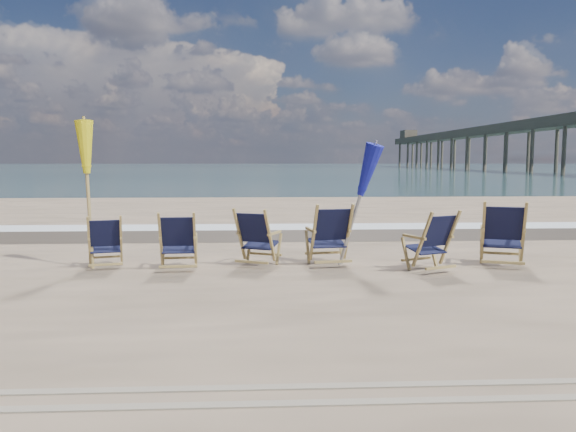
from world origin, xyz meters
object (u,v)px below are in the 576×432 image
object	(u,v)px
fishing_pier	(524,140)
umbrella_blue	(356,172)
beach_chair_2	(270,238)
beach_chair_4	(450,240)
beach_chair_0	(121,241)
beach_chair_1	(195,241)
umbrella_yellow	(87,155)
beach_chair_3	(349,235)
beach_chair_5	(524,235)

from	to	relation	value
fishing_pier	umbrella_blue	bearing A→B (deg)	-117.34
beach_chair_2	beach_chair_4	xyz separation A→B (m)	(2.85, -0.39, 0.00)
beach_chair_0	umbrella_blue	size ratio (longest dim) A/B	0.42
beach_chair_1	umbrella_blue	world-z (taller)	umbrella_blue
fishing_pier	umbrella_yellow	bearing A→B (deg)	-120.07
beach_chair_3	beach_chair_4	world-z (taller)	beach_chair_3
beach_chair_2	umbrella_blue	distance (m)	1.77
beach_chair_0	beach_chair_2	size ratio (longest dim) A/B	0.90
beach_chair_3	fishing_pier	bearing A→B (deg)	-126.54
beach_chair_3	umbrella_blue	size ratio (longest dim) A/B	0.51
beach_chair_2	fishing_pier	xyz separation A→B (m)	(38.27, 71.34, 4.16)
beach_chair_1	beach_chair_4	distance (m)	4.05
beach_chair_2	beach_chair_5	xyz separation A→B (m)	(4.10, -0.29, 0.06)
beach_chair_0	beach_chair_2	world-z (taller)	beach_chair_2
beach_chair_5	fishing_pier	bearing A→B (deg)	-95.90
beach_chair_4	umbrella_yellow	bearing A→B (deg)	-28.94
beach_chair_3	umbrella_blue	world-z (taller)	umbrella_blue
beach_chair_0	umbrella_yellow	xyz separation A→B (m)	(-0.51, 0.04, 1.40)
beach_chair_5	fishing_pier	distance (m)	79.47
beach_chair_3	beach_chair_0	bearing A→B (deg)	-9.43
beach_chair_1	umbrella_yellow	xyz separation A→B (m)	(-1.74, 0.34, 1.36)
beach_chair_3	fishing_pier	xyz separation A→B (m)	(36.97, 71.25, 4.12)
beach_chair_2	beach_chair_5	distance (m)	4.11
umbrella_blue	fishing_pier	bearing A→B (deg)	62.66
fishing_pier	beach_chair_0	bearing A→B (deg)	-119.74
umbrella_yellow	fishing_pier	size ratio (longest dim) A/B	0.02
beach_chair_4	beach_chair_5	xyz separation A→B (m)	(1.25, 0.11, 0.06)
beach_chair_4	beach_chair_0	bearing A→B (deg)	-28.99
beach_chair_0	fishing_pier	xyz separation A→B (m)	(40.70, 71.23, 4.21)
beach_chair_1	beach_chair_5	size ratio (longest dim) A/B	0.86
beach_chair_0	beach_chair_1	distance (m)	1.26
umbrella_blue	beach_chair_5	bearing A→B (deg)	-7.33
umbrella_blue	beach_chair_1	bearing A→B (deg)	-174.80
beach_chair_3	fishing_pier	world-z (taller)	fishing_pier
beach_chair_1	beach_chair_5	world-z (taller)	beach_chair_5
beach_chair_2	umbrella_blue	size ratio (longest dim) A/B	0.47
beach_chair_0	umbrella_blue	world-z (taller)	umbrella_blue
beach_chair_2	beach_chair_0	bearing A→B (deg)	21.10
beach_chair_4	beach_chair_5	size ratio (longest dim) A/B	0.89
beach_chair_0	beach_chair_5	world-z (taller)	beach_chair_5
beach_chair_1	fishing_pier	xyz separation A→B (m)	(39.47, 71.52, 4.17)
beach_chair_2	umbrella_yellow	bearing A→B (deg)	20.73
beach_chair_5	umbrella_blue	xyz separation A→B (m)	(-2.68, 0.35, 1.00)
beach_chair_2	beach_chair_5	bearing A→B (deg)	-160.07
beach_chair_3	beach_chair_5	distance (m)	2.81
beach_chair_2	beach_chair_5	world-z (taller)	beach_chair_5
beach_chair_0	beach_chair_3	size ratio (longest dim) A/B	0.83
beach_chair_0	umbrella_blue	distance (m)	4.00
beach_chair_1	beach_chair_2	bearing A→B (deg)	-175.41
beach_chair_1	umbrella_yellow	bearing A→B (deg)	-14.92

